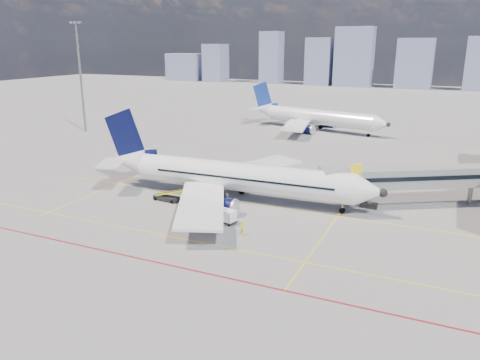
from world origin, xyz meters
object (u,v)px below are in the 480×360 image
object	(u,v)px
second_aircraft	(314,117)
baggage_tug	(214,216)
main_aircraft	(230,176)
cargo_dolly	(224,215)
ramp_worker	(242,228)
belt_loader	(167,197)

from	to	relation	value
second_aircraft	baggage_tug	size ratio (longest dim) A/B	14.37
main_aircraft	cargo_dolly	xyz separation A→B (m)	(3.26, -8.43, -2.29)
main_aircraft	second_aircraft	world-z (taller)	main_aircraft
second_aircraft	ramp_worker	xyz separation A→B (m)	(10.90, -67.68, -2.39)
second_aircraft	baggage_tug	distance (m)	65.93
baggage_tug	ramp_worker	world-z (taller)	ramp_worker
main_aircraft	belt_loader	xyz separation A→B (m)	(-7.38, -4.48, -2.67)
cargo_dolly	belt_loader	size ratio (longest dim) A/B	0.63
cargo_dolly	ramp_worker	bearing A→B (deg)	-23.38
cargo_dolly	baggage_tug	bearing A→B (deg)	-140.79
baggage_tug	second_aircraft	bearing A→B (deg)	80.31
second_aircraft	ramp_worker	world-z (taller)	second_aircraft
main_aircraft	ramp_worker	size ratio (longest dim) A/B	24.49
second_aircraft	belt_loader	distance (m)	61.26
ramp_worker	belt_loader	bearing A→B (deg)	72.35
belt_loader	baggage_tug	bearing A→B (deg)	-21.46
cargo_dolly	belt_loader	world-z (taller)	belt_loader
baggage_tug	belt_loader	xyz separation A→B (m)	(-9.56, 4.48, -0.24)
second_aircraft	cargo_dolly	distance (m)	65.52
baggage_tug	belt_loader	bearing A→B (deg)	139.75
cargo_dolly	second_aircraft	bearing A→B (deg)	109.77
main_aircraft	cargo_dolly	distance (m)	9.32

